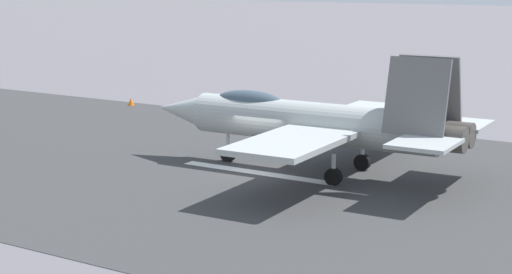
% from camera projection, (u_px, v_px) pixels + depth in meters
% --- Properties ---
extents(ground_plane, '(400.00, 400.00, 0.00)m').
position_uv_depth(ground_plane, '(253.00, 172.00, 37.68)').
color(ground_plane, slate).
extents(runway_strip, '(240.00, 26.00, 0.02)m').
position_uv_depth(runway_strip, '(253.00, 172.00, 37.67)').
color(runway_strip, '#39393A').
rests_on(runway_strip, ground).
extents(fighter_jet, '(15.99, 14.23, 5.60)m').
position_uv_depth(fighter_jet, '(314.00, 121.00, 37.13)').
color(fighter_jet, '#AAB0AF').
rests_on(fighter_jet, ground).
extents(marker_cone_mid, '(0.44, 0.44, 0.55)m').
position_uv_depth(marker_cone_mid, '(298.00, 119.00, 49.79)').
color(marker_cone_mid, orange).
rests_on(marker_cone_mid, ground).
extents(marker_cone_far, '(0.44, 0.44, 0.55)m').
position_uv_depth(marker_cone_far, '(131.00, 102.00, 56.54)').
color(marker_cone_far, orange).
rests_on(marker_cone_far, ground).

